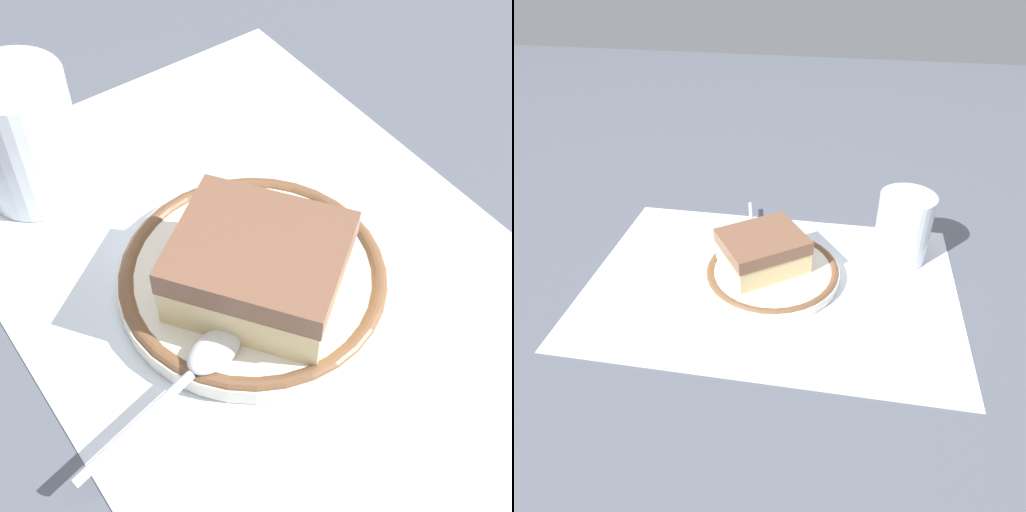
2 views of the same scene
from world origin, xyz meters
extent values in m
plane|color=#4C515B|center=(0.00, 0.00, 0.00)|extent=(2.40, 2.40, 0.00)
cube|color=silver|center=(0.00, 0.00, 0.00)|extent=(0.46, 0.31, 0.00)
cylinder|color=silver|center=(0.00, 0.01, 0.01)|extent=(0.17, 0.17, 0.01)
torus|color=brown|center=(0.00, 0.01, 0.01)|extent=(0.17, 0.17, 0.01)
cube|color=beige|center=(-0.01, 0.02, 0.03)|extent=(0.13, 0.12, 0.03)
cube|color=brown|center=(-0.01, 0.02, 0.05)|extent=(0.13, 0.13, 0.02)
ellipsoid|color=silver|center=(-0.04, 0.07, 0.02)|extent=(0.03, 0.04, 0.01)
cylinder|color=silver|center=(-0.05, 0.13, 0.02)|extent=(0.03, 0.08, 0.01)
cylinder|color=silver|center=(0.16, 0.09, 0.05)|extent=(0.07, 0.07, 0.09)
cylinder|color=brown|center=(0.16, 0.09, 0.01)|extent=(0.06, 0.06, 0.03)
camera|label=1|loc=(-0.23, 0.18, 0.38)|focal=51.52mm
camera|label=2|loc=(0.08, -0.46, 0.38)|focal=32.79mm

